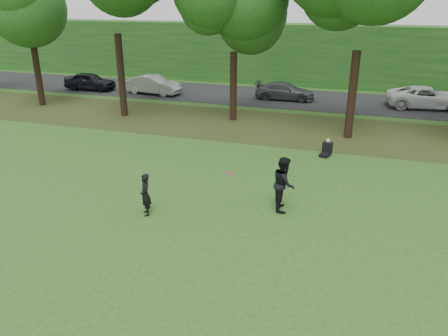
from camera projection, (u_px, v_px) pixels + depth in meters
name	position (u px, v px, depth m)	size (l,w,h in m)	color
ground	(199.00, 236.00, 14.06)	(120.00, 120.00, 0.00)	#265019
leaf_litter	(278.00, 128.00, 25.57)	(60.00, 7.00, 0.01)	#3D2D16
street	(298.00, 99.00, 32.66)	(70.00, 7.00, 0.02)	black
far_hedge	(311.00, 55.00, 37.05)	(70.00, 3.00, 5.00)	#154B19
player_left	(145.00, 195.00, 15.19)	(0.56, 0.37, 1.53)	black
player_right	(284.00, 184.00, 15.51)	(0.97, 0.75, 1.99)	black
parked_cars	(311.00, 93.00, 31.18)	(37.83, 4.13, 1.45)	black
frisbee	(229.00, 173.00, 15.29)	(0.30, 0.29, 0.15)	#DD127C
seated_person	(327.00, 149.00, 21.06)	(0.59, 0.81, 0.83)	black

